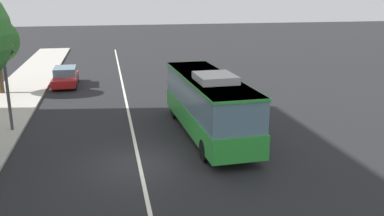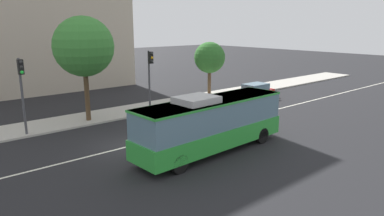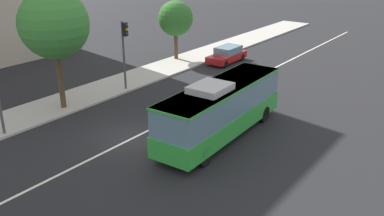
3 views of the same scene
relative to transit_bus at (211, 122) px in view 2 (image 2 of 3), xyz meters
name	(u,v)px [view 2 (image 2 of 3)]	position (x,y,z in m)	size (l,w,h in m)	color
ground_plane	(131,146)	(-3.13, 3.87, -1.81)	(160.00, 160.00, 0.00)	black
sidewalk_kerb	(79,120)	(-3.13, 11.55, -1.74)	(80.00, 3.77, 0.14)	#B2ADA3
lane_centre_line	(131,146)	(-3.13, 3.87, -1.80)	(76.00, 0.16, 0.01)	silver
transit_bus	(211,122)	(0.00, 0.00, 0.00)	(10.09, 2.88, 3.46)	green
sedan_red	(254,91)	(13.89, 8.34, -1.09)	(4.51, 1.85, 1.46)	#B21919
traffic_light_near_corner	(150,71)	(2.55, 10.05, 1.75)	(0.34, 0.62, 5.20)	#47474C
traffic_light_mid_block	(22,84)	(-7.37, 9.99, 1.75)	(0.34, 0.62, 5.20)	#47474C
street_tree_kerbside_left	(84,47)	(-2.70, 10.78, 3.88)	(4.42, 4.42, 7.92)	#4C3823
street_tree_kerbside_centre	(210,58)	(11.70, 12.67, 2.09)	(3.23, 3.23, 5.54)	#4C3823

